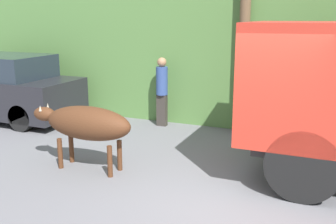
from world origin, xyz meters
TOP-DOWN VIEW (x-y plane):
  - ground_plane at (0.00, 0.00)m, footprint 60.00×60.00m
  - hillside_embankment at (0.00, 6.89)m, footprint 32.00×6.13m
  - building_backdrop at (-6.52, 5.32)m, footprint 5.75×2.70m
  - brown_cow at (-2.73, 0.23)m, footprint 2.05×0.61m
  - parked_suv at (-6.89, 2.44)m, footprint 4.20×1.80m
  - pedestrian_on_hill at (-2.66, 3.46)m, footprint 0.30×0.30m

SIDE VIEW (x-z plane):
  - ground_plane at x=0.00m, z-range 0.00..0.00m
  - parked_suv at x=-6.89m, z-range -0.04..1.70m
  - brown_cow at x=-2.73m, z-range 0.27..1.45m
  - pedestrian_on_hill at x=-2.66m, z-range 0.11..1.85m
  - hillside_embankment at x=0.00m, z-range 0.00..3.44m
  - building_backdrop at x=-6.52m, z-range 0.01..3.51m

